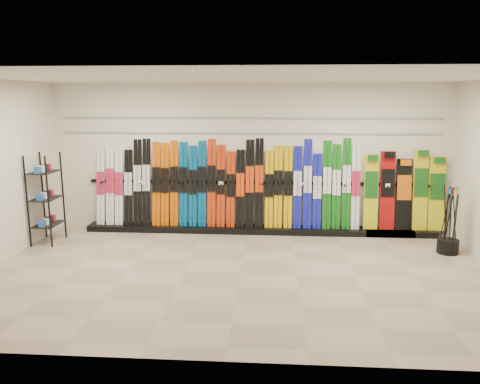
{
  "coord_description": "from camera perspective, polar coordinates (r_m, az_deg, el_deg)",
  "views": [
    {
      "loc": [
        0.47,
        -6.91,
        2.71
      ],
      "look_at": [
        -0.07,
        1.0,
        1.1
      ],
      "focal_mm": 35.0,
      "sensor_mm": 36.0,
      "label": 1
    }
  ],
  "objects": [
    {
      "name": "slatwall_rail_1",
      "position": [
        9.41,
        1.07,
        8.98
      ],
      "size": [
        7.6,
        0.02,
        0.03
      ],
      "primitive_type": "cube",
      "color": "gray",
      "rests_on": "back_wall"
    },
    {
      "name": "ceiling",
      "position": [
        6.93,
        0.02,
        13.87
      ],
      "size": [
        8.0,
        8.0,
        0.0
      ],
      "primitive_type": "plane",
      "rotation": [
        3.14,
        0.0,
        0.0
      ],
      "color": "silver",
      "rests_on": "back_wall"
    },
    {
      "name": "snowboards",
      "position": [
        9.81,
        19.41,
        -0.02
      ],
      "size": [
        1.58,
        0.24,
        1.58
      ],
      "color": "gold",
      "rests_on": "ski_rack_base"
    },
    {
      "name": "ski_poles",
      "position": [
        8.98,
        24.21,
        -3.08
      ],
      "size": [
        0.28,
        0.29,
        1.18
      ],
      "color": "black",
      "rests_on": "pole_bin"
    },
    {
      "name": "pole_bin",
      "position": [
        9.1,
        23.99,
        -6.06
      ],
      "size": [
        0.37,
        0.37,
        0.25
      ],
      "primitive_type": "cylinder",
      "color": "black",
      "rests_on": "floor"
    },
    {
      "name": "floor",
      "position": [
        7.44,
        0.02,
        -9.89
      ],
      "size": [
        8.0,
        8.0,
        0.0
      ],
      "primitive_type": "plane",
      "color": "gray",
      "rests_on": "ground"
    },
    {
      "name": "skis",
      "position": [
        9.48,
        -1.65,
        0.8
      ],
      "size": [
        5.37,
        0.3,
        1.81
      ],
      "color": "silver",
      "rests_on": "ski_rack_base"
    },
    {
      "name": "accessory_rack",
      "position": [
        9.48,
        -22.6,
        -0.75
      ],
      "size": [
        0.4,
        0.6,
        1.69
      ],
      "primitive_type": "cube",
      "color": "black",
      "rests_on": "floor"
    },
    {
      "name": "slatwall_rail_0",
      "position": [
        9.43,
        1.06,
        7.16
      ],
      "size": [
        7.6,
        0.02,
        0.03
      ],
      "primitive_type": "cube",
      "color": "gray",
      "rests_on": "back_wall"
    },
    {
      "name": "back_wall",
      "position": [
        9.5,
        1.05,
        4.16
      ],
      "size": [
        8.0,
        0.0,
        8.0
      ],
      "primitive_type": "plane",
      "rotation": [
        1.57,
        0.0,
        0.0
      ],
      "color": "beige",
      "rests_on": "floor"
    },
    {
      "name": "ski_rack_base",
      "position": [
        9.57,
        2.31,
        -4.61
      ],
      "size": [
        8.0,
        0.4,
        0.12
      ],
      "primitive_type": "cube",
      "color": "black",
      "rests_on": "floor"
    }
  ]
}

